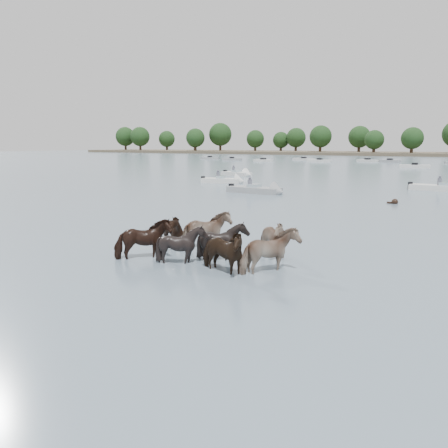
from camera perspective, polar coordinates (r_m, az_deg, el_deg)
The scene contains 9 objects.
ground at distance 16.82m, azimuth -4.98°, elevation -3.60°, with size 400.00×400.00×0.00m, color slate.
shoreline at distance 181.65m, azimuth 4.33°, elevation 9.18°, with size 160.00×30.00×1.00m, color #4C4233.
pony_herd at distance 15.61m, azimuth -1.92°, elevation -2.46°, with size 6.77×4.56×1.67m.
swimming_pony at distance 32.26m, azimuth 21.00°, elevation 2.63°, with size 0.72×0.44×0.44m.
motorboat_a at distance 45.98m, azimuth 0.50°, elevation 5.58°, with size 4.70×2.70×1.92m.
motorboat_b at distance 36.52m, azimuth 4.88°, elevation 4.30°, with size 5.18×1.93×1.92m.
motorboat_f at distance 56.08m, azimuth 2.12°, elevation 6.43°, with size 4.65×2.57×1.92m.
distant_flotilla at distance 94.08m, azimuth 25.55°, elevation 7.03°, with size 107.86×24.58×0.93m.
treeline at distance 182.44m, azimuth 3.22°, elevation 11.08°, with size 146.84×22.12×12.49m.
Camera 1 is at (9.44, -13.32, 4.04)m, focal length 35.59 mm.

